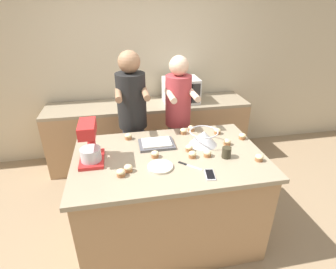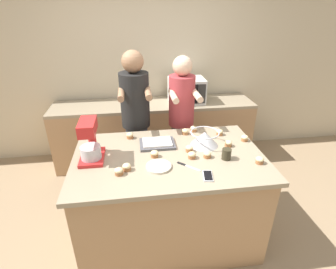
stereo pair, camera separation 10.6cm
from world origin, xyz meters
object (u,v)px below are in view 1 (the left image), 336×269
object	(u,v)px
cupcake_10	(128,168)
cupcake_12	(192,154)
baking_tray	(157,144)
cell_phone	(210,175)
drinking_glass	(226,152)
cupcake_0	(242,136)
cupcake_8	(183,131)
person_left	(133,125)
cupcake_2	(191,128)
cupcake_9	(227,142)
cupcake_5	(155,154)
cupcake_4	(189,148)
knife	(188,165)
mixing_bowl	(204,137)
cupcake_6	(207,153)
cupcake_1	(217,131)
cupcake_11	(259,158)
person_right	(178,124)
microwave_oven	(181,90)
small_plate	(160,167)
stand_mixer	(90,145)
cupcake_7	(121,173)

from	to	relation	value
cupcake_10	cupcake_12	xyz separation A→B (m)	(0.56, 0.11, 0.00)
baking_tray	cell_phone	world-z (taller)	baking_tray
drinking_glass	cupcake_0	world-z (taller)	drinking_glass
drinking_glass	cupcake_12	world-z (taller)	drinking_glass
cupcake_8	cupcake_10	bearing A→B (deg)	-135.90
person_left	cupcake_2	xyz separation A→B (m)	(0.59, -0.30, 0.04)
baking_tray	drinking_glass	size ratio (longest dim) A/B	3.41
baking_tray	cupcake_9	xyz separation A→B (m)	(0.66, -0.11, 0.01)
cupcake_5	cupcake_4	bearing A→B (deg)	8.76
baking_tray	knife	world-z (taller)	baking_tray
mixing_bowl	cupcake_6	distance (m)	0.23
knife	cupcake_1	distance (m)	0.69
cupcake_10	cupcake_12	bearing A→B (deg)	10.96
baking_tray	cupcake_2	bearing A→B (deg)	30.95
person_left	cupcake_9	distance (m)	1.07
cupcake_4	cupcake_11	size ratio (longest dim) A/B	1.00
person_right	cupcake_9	world-z (taller)	person_right
mixing_bowl	microwave_oven	xyz separation A→B (m)	(0.10, 1.35, 0.05)
drinking_glass	person_right	bearing A→B (deg)	104.82
small_plate	knife	world-z (taller)	small_plate
stand_mixer	cupcake_0	bearing A→B (deg)	5.54
stand_mixer	cupcake_7	world-z (taller)	stand_mixer
cupcake_4	knife	bearing A→B (deg)	-106.24
baking_tray	cupcake_4	xyz separation A→B (m)	(0.28, -0.16, 0.01)
cupcake_9	cupcake_7	bearing A→B (deg)	-162.30
cupcake_2	cupcake_6	world-z (taller)	same
mixing_bowl	knife	bearing A→B (deg)	-124.94
mixing_bowl	cupcake_12	world-z (taller)	mixing_bowl
cupcake_1	cupcake_5	distance (m)	0.77
cupcake_10	cupcake_2	bearing A→B (deg)	42.09
cupcake_5	baking_tray	bearing A→B (deg)	77.67
cupcake_4	cupcake_5	bearing A→B (deg)	-171.24
person_right	mixing_bowl	size ratio (longest dim) A/B	6.13
drinking_glass	cupcake_4	world-z (taller)	drinking_glass
cell_phone	cupcake_8	size ratio (longest dim) A/B	2.26
stand_mixer	cupcake_7	bearing A→B (deg)	-48.44
cupcake_1	person_right	bearing A→B (deg)	127.28
microwave_oven	cupcake_1	xyz separation A→B (m)	(0.11, -1.16, -0.09)
knife	cupcake_1	xyz separation A→B (m)	(0.44, 0.52, 0.03)
person_left	cupcake_6	world-z (taller)	person_left
drinking_glass	cupcake_4	xyz separation A→B (m)	(-0.29, 0.17, -0.02)
cupcake_0	cupcake_5	xyz separation A→B (m)	(-0.90, -0.18, 0.00)
knife	cupcake_9	bearing A→B (deg)	31.76
stand_mixer	cupcake_12	distance (m)	0.87
stand_mixer	cupcake_12	bearing A→B (deg)	-6.92
cupcake_1	cupcake_10	world-z (taller)	same
person_left	baking_tray	bearing A→B (deg)	-71.50
stand_mixer	cupcake_10	world-z (taller)	stand_mixer
cupcake_5	cupcake_12	distance (m)	0.33
cupcake_2	cupcake_4	xyz separation A→B (m)	(-0.13, -0.40, 0.00)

